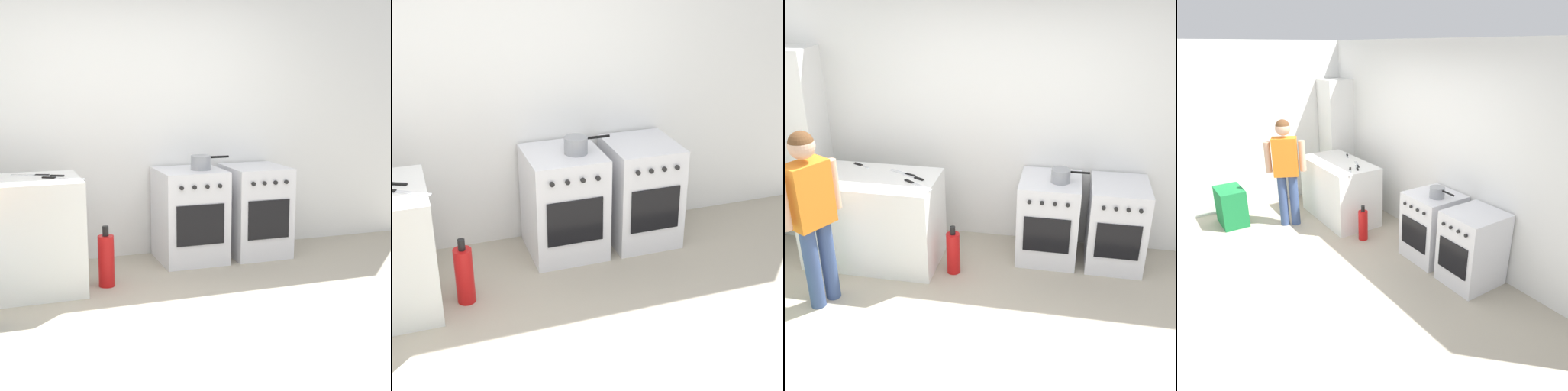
% 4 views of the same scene
% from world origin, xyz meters
% --- Properties ---
extents(ground_plane, '(8.00, 8.00, 0.00)m').
position_xyz_m(ground_plane, '(0.00, 0.00, 0.00)').
color(ground_plane, '#ADA38E').
extents(back_wall, '(6.00, 0.10, 2.60)m').
position_xyz_m(back_wall, '(0.00, 1.95, 1.30)').
color(back_wall, white).
rests_on(back_wall, ground).
extents(oven_left, '(0.59, 0.62, 0.85)m').
position_xyz_m(oven_left, '(0.35, 1.58, 0.43)').
color(oven_left, silver).
rests_on(oven_left, ground).
extents(oven_right, '(0.54, 0.62, 0.85)m').
position_xyz_m(oven_right, '(1.01, 1.58, 0.43)').
color(oven_right, silver).
rests_on(oven_right, ground).
extents(pot, '(0.36, 0.18, 0.13)m').
position_xyz_m(pot, '(0.44, 1.53, 0.92)').
color(pot, gray).
rests_on(pot, oven_left).
extents(knife_bread, '(0.32, 0.21, 0.01)m').
position_xyz_m(knife_bread, '(-0.85, 1.10, 0.90)').
color(knife_bread, silver).
rests_on(knife_bread, counter_unit).
extents(fire_extinguisher, '(0.13, 0.13, 0.50)m').
position_xyz_m(fire_extinguisher, '(-0.52, 1.10, 0.22)').
color(fire_extinguisher, red).
rests_on(fire_extinguisher, ground).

